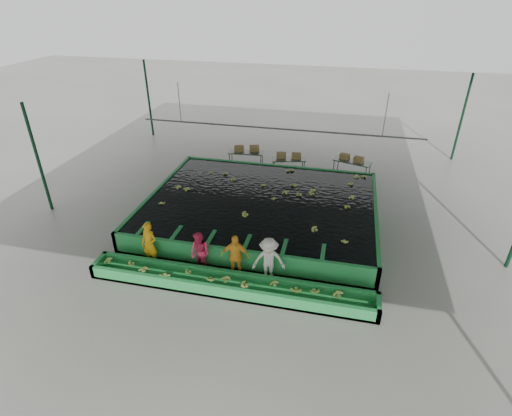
% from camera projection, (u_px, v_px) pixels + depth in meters
% --- Properties ---
extents(ground, '(80.00, 80.00, 0.00)m').
position_uv_depth(ground, '(253.00, 234.00, 16.79)').
color(ground, gray).
rests_on(ground, ground).
extents(shed_roof, '(20.00, 22.00, 0.04)m').
position_uv_depth(shed_roof, '(253.00, 118.00, 14.33)').
color(shed_roof, '#90969E').
rests_on(shed_roof, shed_posts).
extents(shed_posts, '(20.00, 22.00, 5.00)m').
position_uv_depth(shed_posts, '(253.00, 181.00, 15.56)').
color(shed_posts, black).
rests_on(shed_posts, ground).
extents(flotation_tank, '(10.00, 8.00, 0.90)m').
position_uv_depth(flotation_tank, '(261.00, 208.00, 17.84)').
color(flotation_tank, '#20853C').
rests_on(flotation_tank, ground).
extents(tank_water, '(9.70, 7.70, 0.00)m').
position_uv_depth(tank_water, '(261.00, 200.00, 17.64)').
color(tank_water, black).
rests_on(tank_water, flotation_tank).
extents(sorting_trough, '(10.00, 1.00, 0.50)m').
position_uv_depth(sorting_trough, '(229.00, 285.00, 13.61)').
color(sorting_trough, '#20853C').
rests_on(sorting_trough, ground).
extents(cableway_rail, '(0.08, 0.08, 14.00)m').
position_uv_depth(cableway_rail, '(277.00, 129.00, 19.56)').
color(cableway_rail, '#59605B').
rests_on(cableway_rail, shed_roof).
extents(rail_hanger_left, '(0.04, 0.04, 2.00)m').
position_uv_depth(rail_hanger_left, '(179.00, 102.00, 20.05)').
color(rail_hanger_left, '#59605B').
rests_on(rail_hanger_left, shed_roof).
extents(rail_hanger_right, '(0.04, 0.04, 2.00)m').
position_uv_depth(rail_hanger_right, '(386.00, 115.00, 18.09)').
color(rail_hanger_right, '#59605B').
rests_on(rail_hanger_right, shed_roof).
extents(worker_a, '(0.71, 0.53, 1.75)m').
position_uv_depth(worker_a, '(149.00, 244.00, 14.62)').
color(worker_a, orange).
rests_on(worker_a, ground).
extents(worker_b, '(0.95, 0.85, 1.61)m').
position_uv_depth(worker_b, '(200.00, 253.00, 14.27)').
color(worker_b, '#D92851').
rests_on(worker_b, ground).
extents(worker_c, '(1.06, 0.54, 1.73)m').
position_uv_depth(worker_c, '(235.00, 256.00, 13.99)').
color(worker_c, '#F7A926').
rests_on(worker_c, ground).
extents(worker_d, '(1.27, 0.90, 1.77)m').
position_uv_depth(worker_d, '(269.00, 261.00, 13.74)').
color(worker_d, beige).
rests_on(worker_d, ground).
extents(packing_table_left, '(2.05, 0.95, 0.91)m').
position_uv_depth(packing_table_left, '(246.00, 159.00, 22.80)').
color(packing_table_left, '#59605B').
rests_on(packing_table_left, ground).
extents(packing_table_mid, '(1.95, 1.15, 0.83)m').
position_uv_depth(packing_table_mid, '(288.00, 166.00, 22.06)').
color(packing_table_mid, '#59605B').
rests_on(packing_table_mid, ground).
extents(packing_table_right, '(2.14, 1.38, 0.90)m').
position_uv_depth(packing_table_right, '(351.00, 168.00, 21.65)').
color(packing_table_right, '#59605B').
rests_on(packing_table_right, ground).
extents(box_stack_left, '(1.45, 0.72, 0.30)m').
position_uv_depth(box_stack_left, '(247.00, 151.00, 22.66)').
color(box_stack_left, olive).
rests_on(box_stack_left, packing_table_left).
extents(box_stack_mid, '(1.39, 0.53, 0.29)m').
position_uv_depth(box_stack_mid, '(289.00, 158.00, 21.94)').
color(box_stack_mid, olive).
rests_on(box_stack_mid, packing_table_mid).
extents(box_stack_right, '(1.34, 0.78, 0.28)m').
position_uv_depth(box_stack_right, '(351.00, 160.00, 21.46)').
color(box_stack_right, olive).
rests_on(box_stack_right, packing_table_right).
extents(floating_bananas, '(8.36, 5.70, 0.11)m').
position_uv_depth(floating_bananas, '(265.00, 192.00, 18.32)').
color(floating_bananas, '#9DB74A').
rests_on(floating_bananas, tank_water).
extents(trough_bananas, '(9.45, 0.63, 0.13)m').
position_uv_depth(trough_bananas, '(229.00, 281.00, 13.54)').
color(trough_bananas, '#9DB74A').
rests_on(trough_bananas, sorting_trough).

